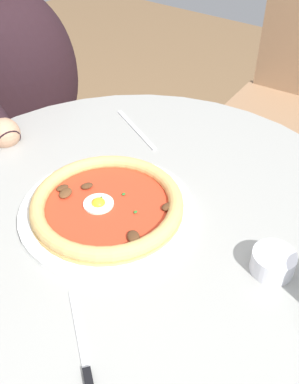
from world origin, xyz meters
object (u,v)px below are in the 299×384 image
dining_table (137,263)px  pizza_on_plate (107,206)px  diner_person (29,142)px  cafe_chair_diner (11,111)px  cafe_chair_spare_far (293,91)px  fork_utensil (136,129)px  steak_knife (88,375)px  ramekin_capers (273,261)px

dining_table → pizza_on_plate: bearing=136.0°
diner_person → cafe_chair_diner: bearing=68.6°
cafe_chair_spare_far → fork_utensil: bearing=171.8°
cafe_chair_spare_far → dining_table: bearing=-176.3°
pizza_on_plate → steak_knife: size_ratio=1.84×
diner_person → steak_knife: bearing=-124.2°
ramekin_capers → cafe_chair_diner: (0.27, 1.02, -0.20)m
pizza_on_plate → ramekin_capers: size_ratio=4.67×
cafe_chair_diner → ramekin_capers: bearing=-104.9°
ramekin_capers → fork_utensil: (0.20, 0.43, -0.02)m
cafe_chair_diner → cafe_chair_spare_far: cafe_chair_diner is taller
pizza_on_plate → diner_person: diner_person is taller
pizza_on_plate → diner_person: 0.68m
diner_person → dining_table: bearing=-110.6°
steak_knife → diner_person: bearing=55.8°
fork_utensil → cafe_chair_diner: 0.62m
diner_person → cafe_chair_spare_far: size_ratio=1.26×
pizza_on_plate → ramekin_capers: 0.30m
pizza_on_plate → diner_person: bearing=65.1°
pizza_on_plate → cafe_chair_diner: 0.82m
ramekin_capers → cafe_chair_diner: size_ratio=0.08×
steak_knife → fork_utensil: (0.51, 0.32, -0.00)m
pizza_on_plate → fork_utensil: size_ratio=1.84×
fork_utensil → cafe_chair_diner: size_ratio=0.20×
ramekin_capers → fork_utensil: size_ratio=0.39×
fork_utensil → cafe_chair_spare_far: bearing=-8.2°
ramekin_capers → cafe_chair_spare_far: (0.96, 0.32, -0.19)m
fork_utensil → ramekin_capers: bearing=-114.9°
ramekin_capers → diner_person: diner_person is taller
cafe_chair_spare_far → steak_knife: bearing=-170.5°
dining_table → cafe_chair_spare_far: bearing=3.7°
pizza_on_plate → diner_person: (0.27, 0.58, -0.24)m
ramekin_capers → cafe_chair_diner: cafe_chair_diner is taller
cafe_chair_diner → diner_person: bearing=-111.4°
fork_utensil → diner_person: diner_person is taller
pizza_on_plate → cafe_chair_diner: size_ratio=0.36×
dining_table → diner_person: 0.66m
pizza_on_plate → fork_utensil: bearing=27.9°
dining_table → cafe_chair_diner: 0.81m
diner_person → cafe_chair_diner: size_ratio=1.26×
ramekin_capers → pizza_on_plate: bearing=100.4°
cafe_chair_spare_far → ramekin_capers: bearing=-161.3°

